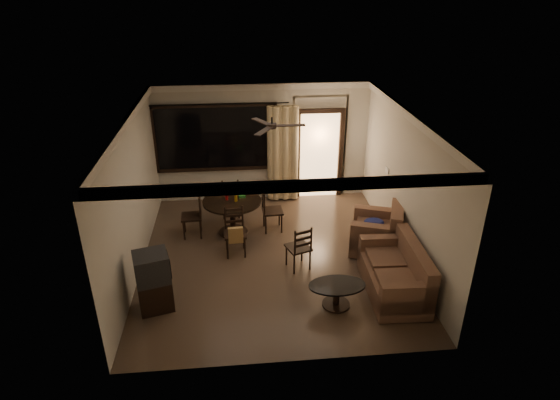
{
  "coord_description": "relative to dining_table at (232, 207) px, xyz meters",
  "views": [
    {
      "loc": [
        -0.62,
        -7.72,
        5.0
      ],
      "look_at": [
        0.16,
        0.2,
        1.14
      ],
      "focal_mm": 30.0,
      "sensor_mm": 36.0,
      "label": 1
    }
  ],
  "objects": [
    {
      "name": "side_chair",
      "position": [
        1.21,
        -1.46,
        -0.33
      ],
      "size": [
        0.52,
        0.52,
        0.92
      ],
      "rotation": [
        0.0,
        0.0,
        3.48
      ],
      "color": "black",
      "rests_on": "ground"
    },
    {
      "name": "dining_chair_south",
      "position": [
        0.04,
        -0.86,
        -0.3
      ],
      "size": [
        0.44,
        0.5,
        0.95
      ],
      "rotation": [
        0.0,
        0.0,
        0.05
      ],
      "color": "black",
      "rests_on": "ground"
    },
    {
      "name": "dining_chair_west",
      "position": [
        -0.84,
        -0.04,
        -0.32
      ],
      "size": [
        0.44,
        0.44,
        0.95
      ],
      "rotation": [
        0.0,
        0.0,
        -1.52
      ],
      "color": "black",
      "rests_on": "ground"
    },
    {
      "name": "coffee_table",
      "position": [
        1.69,
        -2.62,
        -0.33
      ],
      "size": [
        0.94,
        0.57,
        0.41
      ],
      "rotation": [
        0.0,
        0.0,
        0.11
      ],
      "color": "black",
      "rests_on": "ground"
    },
    {
      "name": "dining_table",
      "position": [
        0.0,
        0.0,
        0.0
      ],
      "size": [
        1.22,
        1.22,
        0.98
      ],
      "rotation": [
        0.0,
        0.0,
        0.05
      ],
      "color": "black",
      "rests_on": "ground"
    },
    {
      "name": "room_shell",
      "position": [
        1.35,
        0.73,
        1.23
      ],
      "size": [
        5.5,
        6.7,
        5.5
      ],
      "color": "beige",
      "rests_on": "ground"
    },
    {
      "name": "dining_chair_north",
      "position": [
        -0.04,
        0.78,
        -0.32
      ],
      "size": [
        0.44,
        0.44,
        0.95
      ],
      "rotation": [
        0.0,
        0.0,
        3.19
      ],
      "color": "black",
      "rests_on": "ground"
    },
    {
      "name": "armchair",
      "position": [
        2.87,
        -0.99,
        -0.21
      ],
      "size": [
        1.2,
        1.2,
        0.95
      ],
      "rotation": [
        0.0,
        0.0,
        -0.34
      ],
      "color": "#442A1F",
      "rests_on": "ground"
    },
    {
      "name": "dining_chair_east",
      "position": [
        0.83,
        0.04,
        -0.32
      ],
      "size": [
        0.44,
        0.44,
        0.95
      ],
      "rotation": [
        0.0,
        0.0,
        1.62
      ],
      "color": "black",
      "rests_on": "ground"
    },
    {
      "name": "sofa",
      "position": [
        2.79,
        -2.37,
        -0.25
      ],
      "size": [
        0.93,
        1.68,
        0.88
      ],
      "rotation": [
        0.0,
        0.0,
        -0.03
      ],
      "color": "#442A1F",
      "rests_on": "ground"
    },
    {
      "name": "tv_cabinet",
      "position": [
        -1.29,
        -2.37,
        -0.09
      ],
      "size": [
        0.64,
        0.61,
        1.03
      ],
      "rotation": [
        0.0,
        0.0,
        0.27
      ],
      "color": "black",
      "rests_on": "ground"
    },
    {
      "name": "ground",
      "position": [
        0.76,
        -1.05,
        -0.6
      ],
      "size": [
        5.5,
        5.5,
        0.0
      ],
      "primitive_type": "plane",
      "color": "#7F6651",
      "rests_on": "ground"
    }
  ]
}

